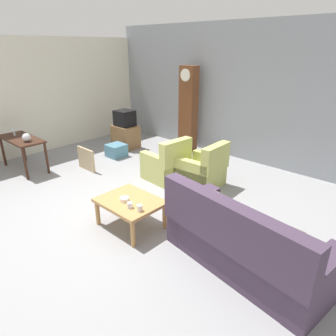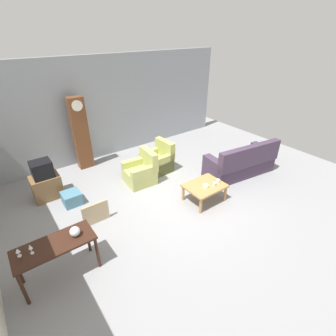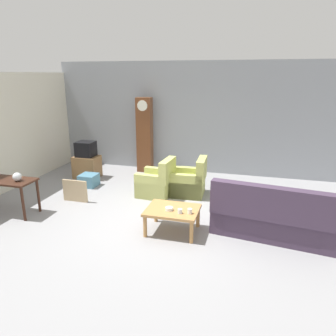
{
  "view_description": "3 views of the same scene",
  "coord_description": "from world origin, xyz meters",
  "px_view_note": "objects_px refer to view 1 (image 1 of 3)",
  "views": [
    {
      "loc": [
        3.6,
        -2.97,
        2.65
      ],
      "look_at": [
        0.47,
        0.4,
        0.78
      ],
      "focal_mm": 32.2,
      "sensor_mm": 36.0,
      "label": 1
    },
    {
      "loc": [
        -3.44,
        -4.0,
        3.89
      ],
      "look_at": [
        -0.07,
        0.55,
        0.68
      ],
      "focal_mm": 26.74,
      "sensor_mm": 36.0,
      "label": 2
    },
    {
      "loc": [
        1.73,
        -5.57,
        2.83
      ],
      "look_at": [
        -0.02,
        0.8,
        0.87
      ],
      "focal_mm": 33.91,
      "sensor_mm": 36.0,
      "label": 3
    }
  ],
  "objects_px": {
    "couch_floral": "(242,245)",
    "armchair_olive_near": "(167,166)",
    "grandfather_clock": "(188,109)",
    "framed_picture_leaning": "(86,159)",
    "tv_stand_cabinet": "(126,137)",
    "bowl_white_stacked": "(124,199)",
    "wine_glass_mid": "(14,130)",
    "tv_crt": "(125,118)",
    "wine_glass_tall": "(13,129)",
    "coffee_table_wood": "(130,204)",
    "storage_box_blue": "(116,150)",
    "armchair_olive_far": "(203,172)",
    "glass_dome_cloche": "(27,137)",
    "cup_blue_rimmed": "(130,205)",
    "cup_white_porcelain": "(140,208)",
    "console_table_dark": "(22,143)"
  },
  "relations": [
    {
      "from": "couch_floral",
      "to": "armchair_olive_near",
      "type": "xyz_separation_m",
      "value": [
        -2.59,
        1.4,
        -0.05
      ]
    },
    {
      "from": "grandfather_clock",
      "to": "framed_picture_leaning",
      "type": "relative_size",
      "value": 3.66
    },
    {
      "from": "tv_stand_cabinet",
      "to": "bowl_white_stacked",
      "type": "distance_m",
      "value": 4.05
    },
    {
      "from": "wine_glass_mid",
      "to": "tv_crt",
      "type": "bearing_deg",
      "value": 73.98
    },
    {
      "from": "bowl_white_stacked",
      "to": "tv_stand_cabinet",
      "type": "bearing_deg",
      "value": 140.26
    },
    {
      "from": "wine_glass_tall",
      "to": "grandfather_clock",
      "type": "bearing_deg",
      "value": 57.13
    },
    {
      "from": "coffee_table_wood",
      "to": "storage_box_blue",
      "type": "xyz_separation_m",
      "value": [
        -2.75,
        1.86,
        -0.23
      ]
    },
    {
      "from": "framed_picture_leaning",
      "to": "armchair_olive_far",
      "type": "bearing_deg",
      "value": 24.48
    },
    {
      "from": "coffee_table_wood",
      "to": "wine_glass_tall",
      "type": "distance_m",
      "value": 4.11
    },
    {
      "from": "armchair_olive_far",
      "to": "glass_dome_cloche",
      "type": "height_order",
      "value": "glass_dome_cloche"
    },
    {
      "from": "bowl_white_stacked",
      "to": "framed_picture_leaning",
      "type": "bearing_deg",
      "value": 159.94
    },
    {
      "from": "armchair_olive_near",
      "to": "cup_blue_rimmed",
      "type": "bearing_deg",
      "value": -61.57
    },
    {
      "from": "coffee_table_wood",
      "to": "storage_box_blue",
      "type": "distance_m",
      "value": 3.33
    },
    {
      "from": "storage_box_blue",
      "to": "bowl_white_stacked",
      "type": "distance_m",
      "value": 3.35
    },
    {
      "from": "coffee_table_wood",
      "to": "wine_glass_mid",
      "type": "height_order",
      "value": "wine_glass_mid"
    },
    {
      "from": "wine_glass_tall",
      "to": "armchair_olive_near",
      "type": "bearing_deg",
      "value": 28.34
    },
    {
      "from": "coffee_table_wood",
      "to": "tv_stand_cabinet",
      "type": "distance_m",
      "value": 4.03
    },
    {
      "from": "grandfather_clock",
      "to": "tv_stand_cabinet",
      "type": "height_order",
      "value": "grandfather_clock"
    },
    {
      "from": "grandfather_clock",
      "to": "wine_glass_tall",
      "type": "bearing_deg",
      "value": -122.87
    },
    {
      "from": "grandfather_clock",
      "to": "wine_glass_mid",
      "type": "xyz_separation_m",
      "value": [
        -2.14,
        -3.64,
        -0.23
      ]
    },
    {
      "from": "tv_stand_cabinet",
      "to": "storage_box_blue",
      "type": "relative_size",
      "value": 1.54
    },
    {
      "from": "cup_white_porcelain",
      "to": "console_table_dark",
      "type": "bearing_deg",
      "value": 179.91
    },
    {
      "from": "couch_floral",
      "to": "tv_stand_cabinet",
      "type": "bearing_deg",
      "value": 155.85
    },
    {
      "from": "couch_floral",
      "to": "wine_glass_tall",
      "type": "relative_size",
      "value": 13.45
    },
    {
      "from": "coffee_table_wood",
      "to": "framed_picture_leaning",
      "type": "xyz_separation_m",
      "value": [
        -2.53,
        0.84,
        -0.13
      ]
    },
    {
      "from": "bowl_white_stacked",
      "to": "wine_glass_tall",
      "type": "relative_size",
      "value": 0.86
    },
    {
      "from": "coffee_table_wood",
      "to": "wine_glass_tall",
      "type": "height_order",
      "value": "wine_glass_tall"
    },
    {
      "from": "framed_picture_leaning",
      "to": "cup_blue_rimmed",
      "type": "bearing_deg",
      "value": -19.99
    },
    {
      "from": "wine_glass_tall",
      "to": "couch_floral",
      "type": "bearing_deg",
      "value": 3.5
    },
    {
      "from": "cup_blue_rimmed",
      "to": "armchair_olive_far",
      "type": "bearing_deg",
      "value": 96.58
    },
    {
      "from": "console_table_dark",
      "to": "glass_dome_cloche",
      "type": "xyz_separation_m",
      "value": [
        0.36,
        -0.02,
        0.2
      ]
    },
    {
      "from": "couch_floral",
      "to": "framed_picture_leaning",
      "type": "xyz_separation_m",
      "value": [
        -4.3,
        0.53,
        -0.1
      ]
    },
    {
      "from": "grandfather_clock",
      "to": "cup_white_porcelain",
      "type": "height_order",
      "value": "grandfather_clock"
    },
    {
      "from": "bowl_white_stacked",
      "to": "cup_white_porcelain",
      "type": "bearing_deg",
      "value": -5.55
    },
    {
      "from": "armchair_olive_far",
      "to": "coffee_table_wood",
      "type": "height_order",
      "value": "armchair_olive_far"
    },
    {
      "from": "framed_picture_leaning",
      "to": "console_table_dark",
      "type": "bearing_deg",
      "value": -138.02
    },
    {
      "from": "bowl_white_stacked",
      "to": "couch_floral",
      "type": "bearing_deg",
      "value": 11.9
    },
    {
      "from": "coffee_table_wood",
      "to": "tv_crt",
      "type": "height_order",
      "value": "tv_crt"
    },
    {
      "from": "grandfather_clock",
      "to": "bowl_white_stacked",
      "type": "height_order",
      "value": "grandfather_clock"
    },
    {
      "from": "tv_stand_cabinet",
      "to": "cup_white_porcelain",
      "type": "xyz_separation_m",
      "value": [
        3.5,
        -2.62,
        0.19
      ]
    },
    {
      "from": "couch_floral",
      "to": "tv_stand_cabinet",
      "type": "relative_size",
      "value": 3.24
    },
    {
      "from": "grandfather_clock",
      "to": "storage_box_blue",
      "type": "distance_m",
      "value": 2.16
    },
    {
      "from": "cup_blue_rimmed",
      "to": "tv_crt",
      "type": "bearing_deg",
      "value": 141.35
    },
    {
      "from": "coffee_table_wood",
      "to": "wine_glass_mid",
      "type": "relative_size",
      "value": 4.93
    },
    {
      "from": "couch_floral",
      "to": "framed_picture_leaning",
      "type": "relative_size",
      "value": 3.67
    },
    {
      "from": "bowl_white_stacked",
      "to": "wine_glass_tall",
      "type": "bearing_deg",
      "value": 179.67
    },
    {
      "from": "storage_box_blue",
      "to": "cup_blue_rimmed",
      "type": "height_order",
      "value": "cup_blue_rimmed"
    },
    {
      "from": "armchair_olive_near",
      "to": "grandfather_clock",
      "type": "relative_size",
      "value": 0.42
    },
    {
      "from": "grandfather_clock",
      "to": "tv_stand_cabinet",
      "type": "bearing_deg",
      "value": -143.78
    },
    {
      "from": "framed_picture_leaning",
      "to": "wine_glass_tall",
      "type": "relative_size",
      "value": 3.66
    }
  ]
}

